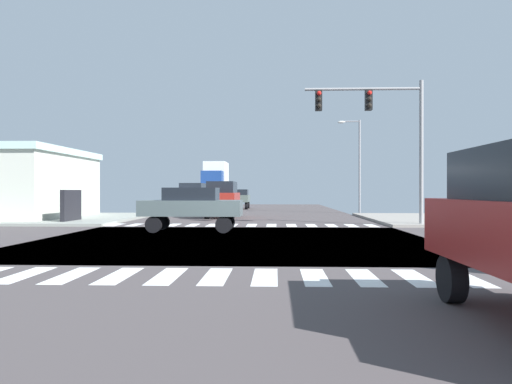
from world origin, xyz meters
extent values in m
cube|color=#463F41|center=(0.00, 0.00, -0.03)|extent=(14.00, 90.00, 0.05)
cube|color=#463F41|center=(0.00, 0.00, -0.03)|extent=(90.00, 12.00, 0.05)
cube|color=gray|center=(13.00, 12.00, 0.07)|extent=(12.00, 12.00, 0.14)
cube|color=gray|center=(-13.00, 12.00, 0.07)|extent=(12.00, 12.00, 0.14)
cube|color=silver|center=(-3.75, -7.30, 0.00)|extent=(0.50, 2.00, 0.01)
cube|color=silver|center=(-2.75, -7.30, 0.00)|extent=(0.50, 2.00, 0.01)
cube|color=silver|center=(-1.75, -7.30, 0.00)|extent=(0.50, 2.00, 0.01)
cube|color=silver|center=(-0.75, -7.30, 0.00)|extent=(0.50, 2.00, 0.01)
cube|color=silver|center=(0.25, -7.30, 0.00)|extent=(0.50, 2.00, 0.01)
cube|color=silver|center=(1.25, -7.30, 0.00)|extent=(0.50, 2.00, 0.01)
cube|color=silver|center=(2.25, -7.30, 0.00)|extent=(0.50, 2.00, 0.01)
cube|color=silver|center=(3.25, -7.30, 0.00)|extent=(0.50, 2.00, 0.01)
cube|color=silver|center=(4.25, -7.30, 0.00)|extent=(0.50, 2.00, 0.01)
cube|color=silver|center=(5.25, -7.30, 0.00)|extent=(0.50, 2.00, 0.01)
cube|color=silver|center=(-6.75, 7.30, 0.00)|extent=(0.50, 2.00, 0.01)
cube|color=silver|center=(-5.75, 7.30, 0.00)|extent=(0.50, 2.00, 0.01)
cube|color=silver|center=(-4.75, 7.30, 0.00)|extent=(0.50, 2.00, 0.01)
cube|color=silver|center=(-3.75, 7.30, 0.00)|extent=(0.50, 2.00, 0.01)
cube|color=silver|center=(-2.75, 7.30, 0.00)|extent=(0.50, 2.00, 0.01)
cube|color=silver|center=(-1.75, 7.30, 0.00)|extent=(0.50, 2.00, 0.01)
cube|color=silver|center=(-0.75, 7.30, 0.00)|extent=(0.50, 2.00, 0.01)
cube|color=silver|center=(0.25, 7.30, 0.00)|extent=(0.50, 2.00, 0.01)
cube|color=silver|center=(1.25, 7.30, 0.00)|extent=(0.50, 2.00, 0.01)
cube|color=silver|center=(2.25, 7.30, 0.00)|extent=(0.50, 2.00, 0.01)
cube|color=silver|center=(3.25, 7.30, 0.00)|extent=(0.50, 2.00, 0.01)
cube|color=silver|center=(4.25, 7.30, 0.00)|extent=(0.50, 2.00, 0.01)
cube|color=silver|center=(5.25, 7.30, 0.00)|extent=(0.50, 2.00, 0.01)
cube|color=silver|center=(6.25, 7.30, 0.00)|extent=(0.50, 2.00, 0.01)
cylinder|color=gray|center=(8.60, 6.88, 3.58)|extent=(0.20, 0.20, 7.16)
cylinder|color=gray|center=(5.75, 6.88, 6.76)|extent=(5.70, 0.14, 0.14)
cube|color=black|center=(6.03, 6.88, 6.21)|extent=(0.32, 0.40, 1.00)
sphere|color=red|center=(6.03, 6.63, 6.52)|extent=(0.22, 0.22, 0.22)
sphere|color=black|center=(6.03, 6.63, 6.21)|extent=(0.22, 0.22, 0.22)
sphere|color=black|center=(6.03, 6.63, 5.90)|extent=(0.22, 0.22, 0.22)
cube|color=black|center=(3.58, 6.88, 6.21)|extent=(0.32, 0.40, 1.00)
sphere|color=red|center=(3.58, 6.63, 6.52)|extent=(0.22, 0.22, 0.22)
sphere|color=black|center=(3.58, 6.63, 6.21)|extent=(0.22, 0.22, 0.22)
sphere|color=black|center=(3.58, 6.63, 5.90)|extent=(0.22, 0.22, 0.22)
cylinder|color=gray|center=(7.92, 20.33, 3.59)|extent=(0.16, 0.16, 7.19)
cylinder|color=gray|center=(7.22, 20.33, 7.09)|extent=(1.40, 0.10, 0.10)
ellipsoid|color=silver|center=(6.52, 20.33, 7.04)|extent=(0.60, 0.32, 0.20)
cube|color=black|center=(-9.56, 8.49, 0.90)|extent=(0.24, 2.20, 1.80)
cylinder|color=black|center=(-4.22, 19.10, 0.37)|extent=(0.26, 0.74, 0.74)
cylinder|color=black|center=(-5.78, 19.10, 0.37)|extent=(0.26, 0.74, 0.74)
cylinder|color=black|center=(-4.22, 22.23, 0.37)|extent=(0.26, 0.74, 0.74)
cylinder|color=black|center=(-5.78, 22.23, 0.37)|extent=(0.26, 0.74, 0.74)
cube|color=#B8ACC1|center=(-5.00, 20.66, 1.18)|extent=(1.96, 4.60, 0.88)
cube|color=black|center=(-5.00, 20.66, 1.98)|extent=(1.69, 3.22, 0.72)
cylinder|color=black|center=(-0.69, 4.22, 0.34)|extent=(0.68, 0.26, 0.68)
cylinder|color=black|center=(-0.69, 2.78, 0.34)|extent=(0.68, 0.26, 0.68)
cylinder|color=black|center=(-3.61, 4.22, 0.34)|extent=(0.68, 0.26, 0.68)
cylinder|color=black|center=(-3.61, 2.78, 0.34)|extent=(0.68, 0.26, 0.68)
cube|color=#515F62|center=(-2.15, 3.50, 1.01)|extent=(4.30, 1.80, 0.66)
cube|color=black|center=(-2.15, 3.50, 1.61)|extent=(2.24, 1.55, 0.54)
cylinder|color=black|center=(-1.28, 28.01, 0.34)|extent=(0.26, 0.68, 0.68)
cylinder|color=black|center=(-2.72, 28.01, 0.34)|extent=(0.26, 0.68, 0.68)
cylinder|color=black|center=(-1.28, 30.94, 0.34)|extent=(0.26, 0.68, 0.68)
cylinder|color=black|center=(-2.72, 30.94, 0.34)|extent=(0.26, 0.68, 0.68)
cube|color=#505E57|center=(-2.00, 29.47, 1.01)|extent=(1.80, 4.30, 0.66)
cube|color=black|center=(-2.00, 29.47, 1.61)|extent=(1.55, 2.24, 0.54)
cylinder|color=black|center=(-4.04, 31.66, 0.40)|extent=(0.26, 0.80, 0.80)
cylinder|color=black|center=(-5.96, 31.66, 0.40)|extent=(0.26, 0.80, 0.80)
cylinder|color=black|center=(-4.04, 36.55, 0.40)|extent=(0.26, 0.80, 0.80)
cylinder|color=black|center=(-5.96, 36.55, 0.40)|extent=(0.26, 0.80, 0.80)
cube|color=navy|center=(-5.00, 34.11, 1.54)|extent=(2.40, 7.20, 1.49)
cube|color=white|center=(-5.00, 35.19, 3.57)|extent=(2.30, 4.18, 2.56)
cube|color=navy|center=(-5.00, 31.95, 3.03)|extent=(2.11, 2.02, 1.49)
cylinder|color=black|center=(4.22, -9.41, 0.37)|extent=(0.26, 0.74, 0.74)
cylinder|color=black|center=(-1.22, 12.59, 0.37)|extent=(0.26, 0.74, 0.74)
cylinder|color=black|center=(-2.78, 12.59, 0.37)|extent=(0.26, 0.74, 0.74)
cylinder|color=black|center=(-1.22, 15.72, 0.37)|extent=(0.26, 0.74, 0.74)
cylinder|color=black|center=(-2.78, 15.72, 0.37)|extent=(0.26, 0.74, 0.74)
cube|color=maroon|center=(-2.00, 14.16, 1.18)|extent=(1.96, 4.60, 0.88)
cube|color=black|center=(-2.00, 14.16, 1.98)|extent=(1.69, 3.22, 0.72)
camera|label=1|loc=(1.46, -17.08, 1.74)|focal=33.90mm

